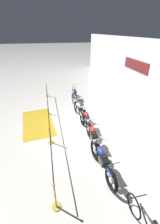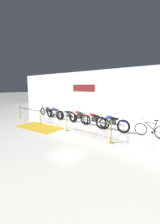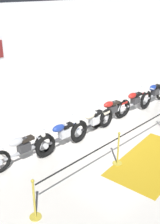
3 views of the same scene
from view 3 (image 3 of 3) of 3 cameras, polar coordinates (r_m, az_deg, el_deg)
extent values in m
plane|color=silver|center=(10.15, 6.74, -4.18)|extent=(120.00, 120.00, 0.00)
cube|color=white|center=(13.01, -11.06, 11.78)|extent=(28.00, 0.25, 4.20)
torus|color=black|center=(8.80, -7.37, -6.39)|extent=(0.69, 0.14, 0.69)
cylinder|color=silver|center=(8.80, -7.37, -6.39)|extent=(0.17, 0.09, 0.16)
cube|color=#2D2D30|center=(8.40, -11.33, -6.99)|extent=(0.37, 0.24, 0.26)
cylinder|color=#2D2D30|center=(8.28, -11.69, -5.90)|extent=(0.18, 0.12, 0.24)
cylinder|color=#2D2D30|center=(8.32, -11.20, -5.72)|extent=(0.18, 0.12, 0.24)
cylinder|color=silver|center=(8.71, -10.06, -6.77)|extent=(0.70, 0.11, 0.07)
cube|color=#ADAFB5|center=(8.45, -11.55, -7.92)|extent=(1.20, 0.12, 0.06)
ellipsoid|color=#B7BABF|center=(8.18, -12.85, -5.96)|extent=(0.47, 0.24, 0.22)
cube|color=black|center=(8.35, -10.70, -5.41)|extent=(0.41, 0.22, 0.09)
cube|color=#B7BABF|center=(8.65, -7.73, -5.08)|extent=(0.33, 0.18, 0.08)
torus|color=black|center=(8.62, -7.00, -6.89)|extent=(0.73, 0.14, 0.73)
torus|color=black|center=(9.43, -0.19, -3.81)|extent=(0.73, 0.14, 0.73)
cylinder|color=silver|center=(8.62, -7.00, -6.89)|extent=(0.17, 0.08, 0.17)
cylinder|color=silver|center=(9.43, -0.19, -3.81)|extent=(0.17, 0.08, 0.17)
cylinder|color=silver|center=(8.43, -7.58, -5.46)|extent=(0.30, 0.06, 0.59)
cube|color=silver|center=(8.95, -3.22, -4.29)|extent=(0.36, 0.22, 0.26)
cylinder|color=silver|center=(8.84, -3.45, -3.24)|extent=(0.18, 0.11, 0.24)
cylinder|color=silver|center=(8.89, -3.05, -3.07)|extent=(0.18, 0.11, 0.24)
cylinder|color=silver|center=(9.29, -2.39, -4.14)|extent=(0.70, 0.07, 0.07)
cube|color=#47474C|center=(8.99, -3.44, -5.18)|extent=(1.14, 0.07, 0.06)
ellipsoid|color=navy|center=(8.70, -4.39, -3.28)|extent=(0.46, 0.22, 0.22)
cube|color=black|center=(8.93, -2.63, -2.77)|extent=(0.40, 0.20, 0.09)
cube|color=navy|center=(9.28, -0.41, -2.51)|extent=(0.32, 0.16, 0.08)
cylinder|color=silver|center=(8.36, -7.08, -3.61)|extent=(0.04, 0.62, 0.04)
sphere|color=silver|center=(8.38, -7.47, -4.63)|extent=(0.14, 0.14, 0.14)
torus|color=black|center=(9.34, -0.25, -4.14)|extent=(0.72, 0.16, 0.72)
torus|color=black|center=(10.37, 5.32, -1.23)|extent=(0.72, 0.16, 0.72)
cylinder|color=silver|center=(9.34, -0.25, -4.14)|extent=(0.17, 0.09, 0.16)
cylinder|color=silver|center=(10.37, 5.32, -1.23)|extent=(0.17, 0.09, 0.16)
cylinder|color=silver|center=(9.15, -0.64, -2.77)|extent=(0.31, 0.07, 0.59)
cube|color=silver|center=(9.81, 2.89, -1.68)|extent=(0.37, 0.24, 0.26)
cylinder|color=silver|center=(9.69, 2.75, -0.69)|extent=(0.18, 0.12, 0.24)
cylinder|color=silver|center=(9.75, 3.06, -0.54)|extent=(0.18, 0.12, 0.24)
cylinder|color=silver|center=(10.16, 3.34, -1.61)|extent=(0.70, 0.10, 0.07)
cube|color=black|center=(9.83, 2.68, -2.51)|extent=(1.19, 0.12, 0.06)
ellipsoid|color=beige|center=(9.54, 2.04, -0.72)|extent=(0.47, 0.24, 0.22)
cube|color=black|center=(9.81, 3.40, -0.28)|extent=(0.41, 0.22, 0.09)
cube|color=beige|center=(10.23, 5.20, -0.06)|extent=(0.33, 0.17, 0.08)
cylinder|color=silver|center=(9.11, -0.17, -1.04)|extent=(0.07, 0.62, 0.04)
sphere|color=silver|center=(9.12, -0.51, -2.00)|extent=(0.14, 0.14, 0.14)
torus|color=black|center=(10.27, 3.56, -1.41)|extent=(0.73, 0.15, 0.72)
torus|color=black|center=(11.29, 8.88, 0.75)|extent=(0.73, 0.15, 0.72)
cylinder|color=silver|center=(10.27, 3.56, -1.41)|extent=(0.18, 0.09, 0.17)
cylinder|color=silver|center=(11.29, 8.88, 0.75)|extent=(0.18, 0.09, 0.17)
cylinder|color=silver|center=(10.10, 3.23, -0.11)|extent=(0.31, 0.07, 0.59)
cube|color=#2D2D30|center=(10.74, 6.56, 0.57)|extent=(0.37, 0.24, 0.26)
cylinder|color=#2D2D30|center=(10.63, 6.46, 1.50)|extent=(0.18, 0.12, 0.24)
cylinder|color=#2D2D30|center=(10.69, 6.76, 1.61)|extent=(0.18, 0.12, 0.24)
cylinder|color=silver|center=(11.08, 7.04, 0.54)|extent=(0.70, 0.11, 0.07)
cube|color=#ADAFB5|center=(10.76, 6.35, -0.18)|extent=(1.19, 0.13, 0.06)
ellipsoid|color=#B21E19|center=(10.48, 5.78, 1.54)|extent=(0.47, 0.25, 0.22)
cube|color=black|center=(10.74, 7.08, 1.83)|extent=(0.41, 0.22, 0.09)
cube|color=#B21E19|center=(11.15, 8.80, 1.92)|extent=(0.33, 0.18, 0.08)
cylinder|color=silver|center=(10.06, 3.72, 1.45)|extent=(0.07, 0.62, 0.04)
sphere|color=silver|center=(10.07, 3.37, 0.60)|extent=(0.14, 0.14, 0.14)
torus|color=black|center=(11.14, 8.40, 0.48)|extent=(0.73, 0.13, 0.73)
torus|color=black|center=(12.40, 13.22, 2.58)|extent=(0.73, 0.13, 0.73)
cylinder|color=silver|center=(11.14, 8.40, 0.48)|extent=(0.18, 0.09, 0.18)
cylinder|color=silver|center=(12.40, 13.22, 2.58)|extent=(0.18, 0.09, 0.18)
cylinder|color=silver|center=(10.96, 8.20, 1.71)|extent=(0.30, 0.07, 0.59)
cube|color=#2D2D30|center=(11.74, 11.14, 2.37)|extent=(0.37, 0.23, 0.26)
cylinder|color=#2D2D30|center=(11.63, 11.10, 3.24)|extent=(0.18, 0.12, 0.24)
cylinder|color=#2D2D30|center=(11.70, 11.34, 3.33)|extent=(0.18, 0.12, 0.24)
cylinder|color=silver|center=(12.09, 11.40, 2.29)|extent=(0.70, 0.09, 0.07)
cube|color=#ADAFB5|center=(11.75, 10.95, 1.68)|extent=(1.33, 0.10, 0.06)
ellipsoid|color=#B21E19|center=(11.47, 10.56, 3.29)|extent=(0.47, 0.23, 0.22)
cube|color=black|center=(11.76, 11.60, 3.53)|extent=(0.41, 0.21, 0.09)
cube|color=#B21E19|center=(12.27, 13.20, 3.68)|extent=(0.32, 0.17, 0.08)
cylinder|color=silver|center=(10.95, 8.64, 3.15)|extent=(0.05, 0.62, 0.04)
sphere|color=silver|center=(10.94, 8.33, 2.37)|extent=(0.14, 0.14, 0.14)
torus|color=black|center=(12.21, 13.22, 2.38)|extent=(0.79, 0.17, 0.79)
cylinder|color=silver|center=(12.21, 13.22, 2.38)|extent=(0.19, 0.09, 0.19)
cylinder|color=silver|center=(12.03, 13.14, 3.51)|extent=(0.31, 0.08, 0.59)
cube|color=#2D2D30|center=(12.80, 14.93, 3.98)|extent=(0.37, 0.24, 0.26)
cylinder|color=#2D2D30|center=(12.70, 14.94, 4.78)|extent=(0.19, 0.12, 0.24)
cylinder|color=#2D2D30|center=(12.77, 15.11, 4.87)|extent=(0.19, 0.12, 0.24)
cylinder|color=silver|center=(13.16, 14.92, 3.88)|extent=(0.70, 0.12, 0.07)
cube|color=#ADAFB5|center=(12.80, 14.76, 3.34)|extent=(1.15, 0.14, 0.06)
ellipsoid|color=navy|center=(12.52, 14.58, 4.83)|extent=(0.47, 0.25, 0.22)
cube|color=black|center=(12.84, 15.30, 5.05)|extent=(0.41, 0.23, 0.09)
cylinder|color=silver|center=(12.04, 13.51, 4.84)|extent=(0.08, 0.62, 0.04)
sphere|color=silver|center=(12.01, 13.26, 4.11)|extent=(0.14, 0.14, 0.14)
cylinder|color=gold|center=(6.86, -9.01, -20.29)|extent=(0.28, 0.28, 0.03)
cylinder|color=gold|center=(6.53, -9.30, -17.22)|extent=(0.05, 0.05, 0.95)
sphere|color=gold|center=(6.20, -9.62, -13.64)|extent=(0.08, 0.08, 0.08)
cylinder|color=black|center=(7.06, 0.38, -9.41)|extent=(2.87, 0.04, 0.04)
cylinder|color=black|center=(9.08, 13.28, -2.03)|extent=(2.67, 0.04, 0.04)
cylinder|color=gold|center=(8.49, 7.57, -10.28)|extent=(0.28, 0.28, 0.03)
cylinder|color=gold|center=(8.23, 7.76, -7.47)|extent=(0.05, 0.05, 0.95)
sphere|color=gold|center=(7.97, 7.96, -4.32)|extent=(0.08, 0.08, 0.08)
cube|color=#B78E19|center=(8.82, 14.52, -9.55)|extent=(3.31, 1.96, 0.01)
camera|label=1|loc=(14.72, 30.23, 20.56)|focal=24.00mm
camera|label=2|loc=(15.09, 51.91, 6.77)|focal=24.00mm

